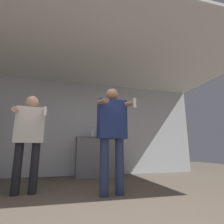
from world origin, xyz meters
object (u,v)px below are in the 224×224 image
at_px(bottle_green_wine, 106,134).
at_px(bottle_red_label, 92,134).
at_px(person_woman_foreground, 112,130).
at_px(bottle_short_whiskey, 102,134).
at_px(person_man_side, 29,134).

bearing_deg(bottle_green_wine, bottle_red_label, -180.00).
distance_m(bottle_green_wine, person_woman_foreground, 1.92).
bearing_deg(bottle_short_whiskey, person_man_side, -134.75).
bearing_deg(bottle_short_whiskey, person_woman_foreground, -96.35).
xyz_separation_m(person_woman_foreground, person_man_side, (-1.27, 0.39, -0.05)).
distance_m(bottle_green_wine, bottle_short_whiskey, 0.12).
xyz_separation_m(bottle_red_label, person_man_side, (-1.23, -1.50, -0.16)).
height_order(bottle_short_whiskey, person_woman_foreground, person_woman_foreground).
relative_size(bottle_red_label, person_woman_foreground, 0.16).
bearing_deg(bottle_red_label, bottle_green_wine, 0.00).
bearing_deg(bottle_green_wine, person_man_side, -136.99).
height_order(bottle_red_label, person_man_side, person_man_side).
distance_m(person_woman_foreground, person_man_side, 1.33).
xyz_separation_m(bottle_green_wine, person_man_side, (-1.60, -1.50, -0.15)).
xyz_separation_m(bottle_short_whiskey, person_woman_foreground, (-0.21, -1.89, -0.10)).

